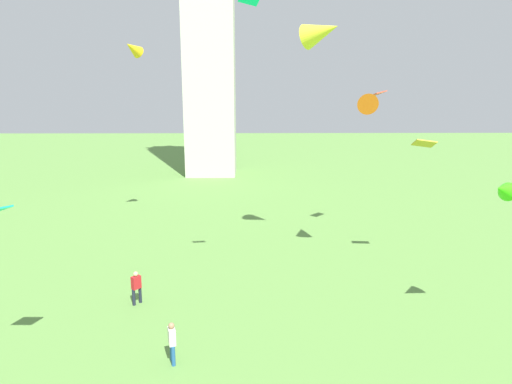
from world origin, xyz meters
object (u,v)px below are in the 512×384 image
Objects in this scene: kite_flying_8 at (365,101)px; kite_flying_5 at (322,32)px; kite_flying_2 at (503,190)px; kite_flying_6 at (133,48)px; kite_flying_3 at (424,143)px; person_1 at (172,340)px; kite_flying_4 at (377,94)px; person_3 at (136,286)px.

kite_flying_5 is at bearing -26.75° from kite_flying_8.
kite_flying_2 is at bearing -110.40° from kite_flying_5.
kite_flying_5 is at bearing 0.38° from kite_flying_6.
kite_flying_3 is at bearing 169.71° from kite_flying_8.
kite_flying_5 is at bearing 158.48° from kite_flying_3.
kite_flying_6 reaches higher than kite_flying_2.
person_1 is at bearing 49.59° from kite_flying_8.
kite_flying_4 is (-1.48, 11.97, 3.61)m from kite_flying_2.
kite_flying_2 is at bearing -12.41° from kite_flying_6.
person_1 is at bearing -44.58° from kite_flying_6.
kite_flying_2 is 0.53× the size of kite_flying_5.
kite_flying_2 is at bearing -87.19° from kite_flying_3.
kite_flying_3 is 0.43× the size of kite_flying_5.
kite_flying_6 reaches higher than kite_flying_4.
person_3 is 15.74m from kite_flying_2.
kite_flying_2 is at bearing -100.13° from person_1.
kite_flying_8 is at bearing 166.09° from kite_flying_2.
kite_flying_3 is at bearing 144.89° from kite_flying_2.
kite_flying_2 is 1.21× the size of kite_flying_3.
kite_flying_4 is (10.74, 13.71, 8.65)m from person_1.
person_1 is 5.19m from person_3.
kite_flying_2 is (12.22, 1.74, 5.03)m from person_1.
kite_flying_6 is 16.23m from kite_flying_8.
kite_flying_2 is 0.83× the size of kite_flying_6.
kite_flying_8 is (8.85, 9.20, 8.25)m from person_1.
person_1 is 0.87× the size of kite_flying_8.
kite_flying_4 reaches higher than person_1.
kite_flying_2 is at bearing 117.80° from kite_flying_8.
person_1 is 21.07m from kite_flying_6.
kite_flying_2 is 12.59m from kite_flying_4.
kite_flying_2 is 12.42m from kite_flying_5.
person_3 is at bearing 160.10° from kite_flying_5.
kite_flying_3 is at bearing 145.65° from person_3.
kite_flying_3 is at bearing 2.43° from kite_flying_6.
kite_flying_8 reaches higher than person_1.
kite_flying_3 is 8.04m from kite_flying_5.
kite_flying_3 is 5.95m from kite_flying_4.
kite_flying_6 is at bearing -127.20° from person_3.
kite_flying_4 is (13.16, 9.12, 8.64)m from person_3.
kite_flying_8 reaches higher than person_3.
kite_flying_4 is 0.55× the size of kite_flying_5.
person_3 is 14.71m from kite_flying_8.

